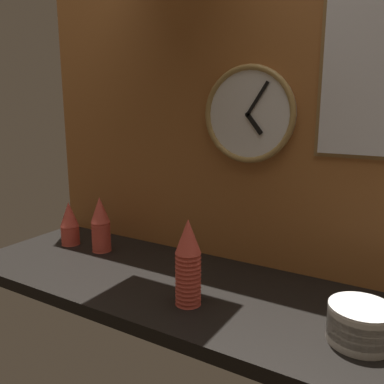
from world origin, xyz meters
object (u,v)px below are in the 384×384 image
cup_stack_left (101,224)px  wall_clock (249,115)px  cup_stack_center_right (188,262)px  bowl_stack_far_right (361,323)px  cup_stack_far_left (70,223)px

cup_stack_left → wall_clock: wall_clock is taller
cup_stack_center_right → wall_clock: 0.53m
bowl_stack_far_right → cup_stack_center_right: bearing=-173.5°
cup_stack_center_right → bowl_stack_far_right: size_ratio=1.63×
cup_stack_far_left → cup_stack_center_right: bearing=-15.1°
cup_stack_far_left → bowl_stack_far_right: size_ratio=1.14×
bowl_stack_far_right → wall_clock: wall_clock is taller
cup_stack_far_left → wall_clock: wall_clock is taller
wall_clock → cup_stack_left: bearing=-163.0°
bowl_stack_far_right → cup_stack_left: bearing=171.8°
cup_stack_far_left → cup_stack_left: size_ratio=0.82×
bowl_stack_far_right → wall_clock: bearing=145.2°
wall_clock → bowl_stack_far_right: bearing=-34.8°
cup_stack_center_right → cup_stack_left: bearing=159.6°
wall_clock → cup_stack_center_right: bearing=-93.0°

